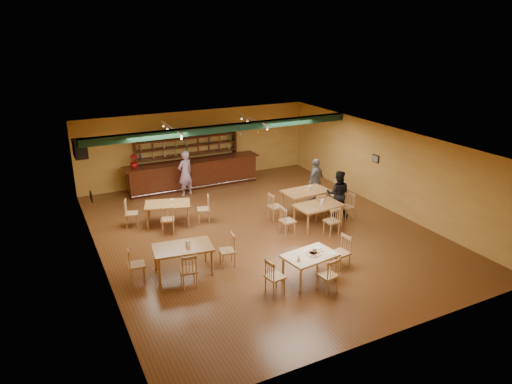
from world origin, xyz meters
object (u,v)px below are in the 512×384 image
near_table (310,267)px  dining_table_b (305,201)px  dining_table_d (318,215)px  patron_bar (185,173)px  dining_table_a (168,214)px  dining_table_c (183,260)px  bar_counter (193,174)px  patron_right_a (338,194)px

near_table → dining_table_b: bearing=51.0°
dining_table_d → patron_bar: bearing=118.5°
dining_table_a → dining_table_b: dining_table_b is taller
dining_table_b → near_table: dining_table_b is taller
near_table → dining_table_a: bearing=105.7°
dining_table_b → patron_bar: bearing=129.9°
dining_table_a → dining_table_c: dining_table_c is taller
dining_table_b → patron_bar: patron_bar is taller
dining_table_a → dining_table_d: dining_table_d is taller
bar_counter → patron_right_a: patron_right_a is taller
bar_counter → dining_table_a: bar_counter is taller
dining_table_a → dining_table_b: size_ratio=0.91×
patron_right_a → dining_table_b: bearing=-10.2°
bar_counter → dining_table_b: bar_counter is taller
bar_counter → dining_table_c: 7.06m
dining_table_a → dining_table_c: (-0.56, -3.36, 0.02)m
patron_bar → dining_table_c: bearing=49.1°
patron_right_a → near_table: bearing=79.9°
dining_table_b → near_table: 4.68m
dining_table_b → near_table: bearing=-123.5°
dining_table_d → near_table: size_ratio=1.13×
dining_table_c → patron_bar: bearing=78.5°
dining_table_c → patron_bar: size_ratio=0.86×
dining_table_c → near_table: bearing=-25.1°
bar_counter → dining_table_d: size_ratio=3.66×
dining_table_b → patron_right_a: patron_right_a is taller
dining_table_c → dining_table_b: bearing=30.2°
dining_table_a → near_table: size_ratio=1.08×
bar_counter → near_table: 8.40m
dining_table_a → patron_bar: 2.83m
dining_table_d → dining_table_c: bearing=-172.5°
dining_table_c → patron_right_a: size_ratio=0.94×
dining_table_a → dining_table_d: bearing=-11.3°
patron_bar → bar_counter: bearing=-147.6°
bar_counter → dining_table_a: size_ratio=3.81×
patron_right_a → dining_table_a: bearing=15.1°
bar_counter → patron_bar: patron_bar is taller
near_table → patron_right_a: patron_right_a is taller
near_table → patron_bar: 7.64m
bar_counter → dining_table_a: (-2.01, -3.21, -0.20)m
dining_table_a → near_table: 5.66m
dining_table_b → dining_table_c: (-5.25, -2.19, -0.02)m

